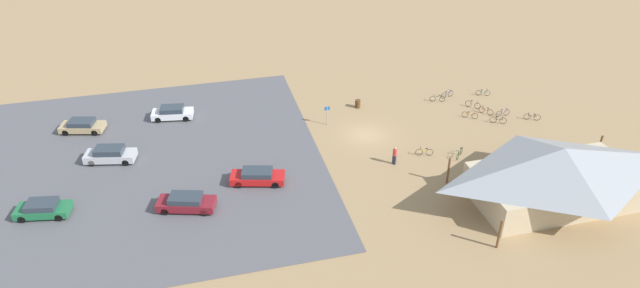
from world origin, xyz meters
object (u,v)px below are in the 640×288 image
car_white_by_curb (172,113)px  bike_pavilion (559,172)px  bicycle_teal_near_sign (483,93)px  bicycle_green_yard_front (460,153)px  bicycle_red_edge_north (486,111)px  car_maroon_second_row (186,202)px  visitor_at_bikes (395,155)px  bicycle_yellow_yard_center (424,152)px  trash_bin (358,104)px  car_silver_near_entry (110,155)px  bicycle_black_mid_cluster (532,117)px  car_red_mid_lot (257,176)px  bicycle_blue_near_porch (447,94)px  bicycle_purple_front_row (503,113)px  bicycle_orange_yard_left (470,115)px  lot_sign (327,113)px  bicycle_silver_yard_right (473,105)px  bicycle_white_lone_east (437,99)px  bicycle_black_lone_west (498,120)px  car_green_back_corner (43,209)px

car_white_by_curb → bike_pavilion: bearing=144.2°
bicycle_teal_near_sign → bicycle_green_yard_front: (8.49, 11.18, 0.04)m
bicycle_red_edge_north → car_maroon_second_row: 33.20m
bike_pavilion → visitor_at_bikes: (11.03, -8.27, -1.80)m
bicycle_teal_near_sign → bicycle_yellow_yard_center: size_ratio=0.96×
trash_bin → bicycle_green_yard_front: bearing=117.8°
trash_bin → car_silver_near_entry: car_silver_near_entry is taller
bicycle_black_mid_cluster → bicycle_red_edge_north: (4.05, -2.45, 0.00)m
trash_bin → car_red_mid_lot: (12.83, 11.49, 0.26)m
car_white_by_curb → bicycle_black_mid_cluster: bearing=165.4°
car_maroon_second_row → bicycle_red_edge_north: bearing=-164.3°
bicycle_yellow_yard_center → car_silver_near_entry: size_ratio=0.34×
car_maroon_second_row → car_silver_near_entry: size_ratio=1.03×
car_silver_near_entry → visitor_at_bikes: 26.32m
bike_pavilion → bicycle_teal_near_sign: bearing=-101.5°
visitor_at_bikes → bicycle_green_yard_front: bearing=176.6°
bike_pavilion → bicycle_blue_near_porch: bike_pavilion is taller
trash_bin → bicycle_purple_front_row: size_ratio=0.54×
bicycle_orange_yard_left → bicycle_yellow_yard_center: bicycle_yellow_yard_center is taller
lot_sign → bicycle_silver_yard_right: bearing=179.1°
bicycle_yellow_yard_center → bicycle_silver_yard_right: bearing=-139.7°
lot_sign → bicycle_teal_near_sign: size_ratio=1.39×
bicycle_teal_near_sign → bicycle_blue_near_porch: bicycle_blue_near_porch is taller
bike_pavilion → bicycle_red_edge_north: (-2.03, -15.02, -2.38)m
bicycle_yellow_yard_center → bicycle_white_lone_east: (-5.93, -10.05, -0.02)m
bicycle_red_edge_north → bicycle_black_lone_west: bicycle_red_edge_north is taller
car_red_mid_lot → car_silver_near_entry: (12.72, -6.77, 0.06)m
trash_bin → visitor_at_bikes: (0.13, 11.54, 0.50)m
bicycle_orange_yard_left → car_white_by_curb: 31.51m
bicycle_teal_near_sign → bicycle_blue_near_porch: size_ratio=0.93×
car_white_by_curb → visitor_at_bikes: bearing=144.8°
bicycle_silver_yard_right → bicycle_yellow_yard_center: bicycle_yellow_yard_center is taller
bicycle_purple_front_row → car_red_mid_lot: (27.24, 5.77, 0.34)m
bicycle_orange_yard_left → bicycle_black_lone_west: bicycle_black_lone_west is taller
bicycle_purple_front_row → car_white_by_curb: bearing=-13.3°
bicycle_teal_near_sign → bicycle_black_lone_west: bearing=75.2°
trash_bin → bicycle_silver_yard_right: bearing=165.5°
lot_sign → bicycle_black_mid_cluster: 21.70m
lot_sign → bicycle_yellow_yard_center: size_ratio=1.34×
bicycle_yellow_yard_center → visitor_at_bikes: visitor_at_bikes is taller
trash_bin → bicycle_red_edge_north: 13.79m
bicycle_black_lone_west → car_silver_near_entry: car_silver_near_entry is taller
car_maroon_second_row → lot_sign: bearing=-143.7°
car_green_back_corner → visitor_at_bikes: visitor_at_bikes is taller
bike_pavilion → bicycle_silver_yard_right: 16.86m
bicycle_silver_yard_right → car_white_by_curb: bearing=-9.7°
car_maroon_second_row → bicycle_blue_near_porch: bearing=-155.3°
bicycle_silver_yard_right → car_silver_near_entry: (37.81, 1.54, 0.39)m
bicycle_teal_near_sign → car_silver_near_entry: bearing=5.6°
lot_sign → bicycle_orange_yard_left: bearing=171.2°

